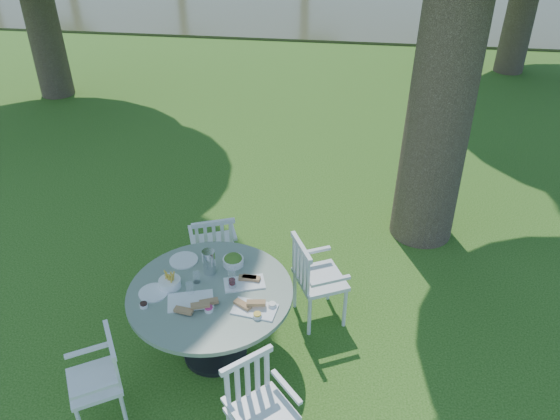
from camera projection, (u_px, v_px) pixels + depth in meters
The scene contains 7 objects.
ground at pixel (277, 290), 5.60m from camera, with size 140.00×140.00×0.00m, color #1B420D.
table at pixel (211, 304), 4.57m from camera, with size 1.37×1.37×0.74m.
chair_ne at pixel (311, 276), 4.98m from camera, with size 0.58×0.59×0.89m.
chair_nw at pixel (214, 244), 5.44m from camera, with size 0.53×0.52×0.83m.
chair_sw at pixel (104, 374), 4.10m from camera, with size 0.54×0.54×0.80m.
chair_se at pixel (255, 401), 3.87m from camera, with size 0.57×0.57×0.83m.
tableware at pixel (207, 278), 4.55m from camera, with size 1.16×0.79×0.22m.
Camera 1 is at (0.61, -4.22, 3.73)m, focal length 35.00 mm.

